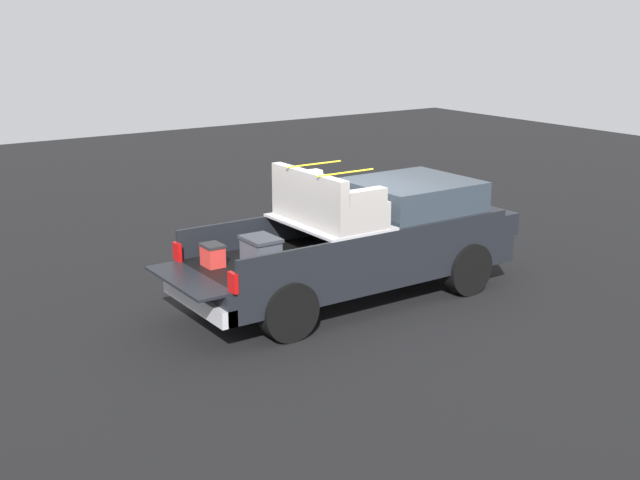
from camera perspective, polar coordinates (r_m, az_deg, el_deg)
name	(u,v)px	position (r m, az deg, el deg)	size (l,w,h in m)	color
ground_plane	(350,299)	(13.27, 2.14, -4.18)	(40.00, 40.00, 0.00)	black
pickup_truck	(369,239)	(13.19, 3.45, 0.09)	(6.05, 2.06, 2.23)	black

